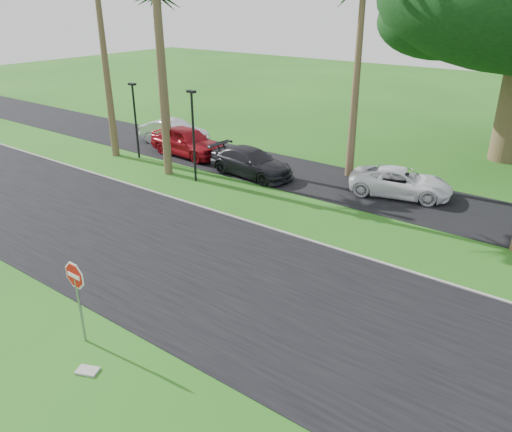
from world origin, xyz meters
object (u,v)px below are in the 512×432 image
object	(u,v)px
car_silver	(174,132)
car_red	(187,142)
car_minivan	(401,183)
stop_sign_near	(76,286)
car_dark	(251,163)

from	to	relation	value
car_silver	car_red	xyz separation A→B (m)	(2.49, -1.35, 0.10)
car_silver	car_minivan	distance (m)	15.24
stop_sign_near	car_silver	world-z (taller)	stop_sign_near
car_silver	car_dark	xyz separation A→B (m)	(7.73, -1.98, -0.04)
stop_sign_near	car_minivan	xyz separation A→B (m)	(2.78, 15.82, -1.11)
stop_sign_near	car_minivan	world-z (taller)	stop_sign_near
stop_sign_near	car_silver	xyz separation A→B (m)	(-12.46, 15.92, -1.02)
car_red	car_minivan	world-z (taller)	car_red
car_red	car_dark	world-z (taller)	car_red
stop_sign_near	car_dark	world-z (taller)	stop_sign_near
stop_sign_near	car_dark	size ratio (longest dim) A/B	0.54
car_silver	car_red	bearing A→B (deg)	-128.02
stop_sign_near	car_minivan	bearing A→B (deg)	80.04
car_red	car_dark	distance (m)	5.28
car_silver	car_dark	distance (m)	7.98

